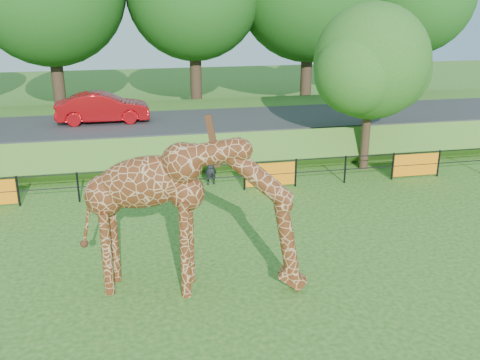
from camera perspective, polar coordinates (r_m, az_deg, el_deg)
The scene contains 8 objects.
ground at distance 12.72m, azimuth -0.77°, elevation -13.90°, with size 90.00×90.00×0.00m, color #225515.
giraffe at distance 12.80m, azimuth -5.02°, elevation -3.84°, with size 5.48×1.01×3.91m, color #5A2A12, non-canonical shape.
perimeter_fence at distance 19.66m, azimuth -5.23°, elevation 0.04°, with size 28.07×0.10×1.10m, color black, non-canonical shape.
embankment at distance 26.81m, azimuth -7.13°, elevation 5.35°, with size 40.00×9.00×1.30m, color #225515.
road at distance 25.19m, azimuth -6.90°, elevation 6.13°, with size 40.00×5.00×0.12m, color #303032.
car_red at distance 25.37m, azimuth -14.42°, elevation 7.49°, with size 1.45×4.17×1.37m, color #AD0C11.
visitor at distance 20.56m, azimuth -3.17°, elevation 1.36°, with size 0.50×0.33×1.38m, color black.
tree_east at distance 22.45m, azimuth 13.99°, elevation 11.73°, with size 5.40×4.71×6.76m.
Camera 1 is at (-2.01, -10.49, 6.91)m, focal length 40.00 mm.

